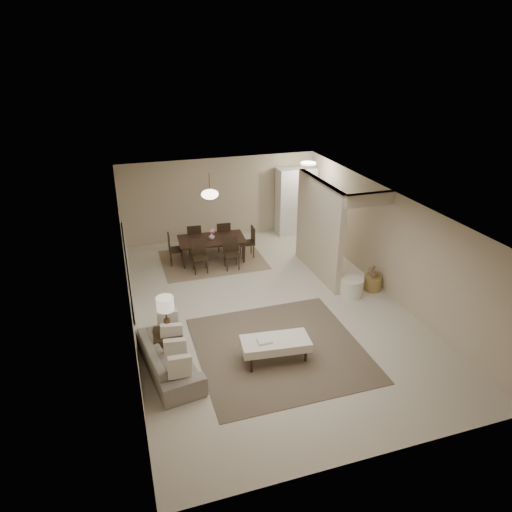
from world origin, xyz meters
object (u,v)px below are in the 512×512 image
object	(u,v)px
pantry_cabinet	(296,201)
round_pouf	(352,287)
ottoman_bench	(275,344)
side_table	(169,346)
sofa	(169,357)
wicker_basket	(373,283)
dining_table	(212,250)

from	to	relation	value
pantry_cabinet	round_pouf	world-z (taller)	pantry_cabinet
pantry_cabinet	ottoman_bench	size ratio (longest dim) A/B	1.56
side_table	round_pouf	bearing A→B (deg)	14.57
ottoman_bench	round_pouf	bearing A→B (deg)	40.96
pantry_cabinet	side_table	bearing A→B (deg)	-131.22
side_table	round_pouf	size ratio (longest dim) A/B	1.07
sofa	ottoman_bench	distance (m)	1.99
ottoman_bench	round_pouf	xyz separation A→B (m)	(2.60, 1.82, -0.16)
round_pouf	wicker_basket	size ratio (longest dim) A/B	1.30
side_table	dining_table	size ratio (longest dim) A/B	0.33
round_pouf	sofa	bearing A→B (deg)	-161.56
pantry_cabinet	ottoman_bench	bearing A→B (deg)	-115.07
pantry_cabinet	wicker_basket	size ratio (longest dim) A/B	4.97
sofa	round_pouf	world-z (taller)	sofa
pantry_cabinet	side_table	xyz separation A→B (m)	(-4.75, -5.42, -0.75)
side_table	round_pouf	distance (m)	4.66
dining_table	side_table	bearing A→B (deg)	-109.46
sofa	side_table	xyz separation A→B (m)	(0.05, 0.35, 0.01)
pantry_cabinet	wicker_basket	xyz separation A→B (m)	(0.40, -4.15, -0.87)
ottoman_bench	round_pouf	distance (m)	3.18
side_table	round_pouf	world-z (taller)	side_table
side_table	wicker_basket	distance (m)	5.31
pantry_cabinet	dining_table	size ratio (longest dim) A/B	1.15
pantry_cabinet	sofa	distance (m)	7.54
pantry_cabinet	ottoman_bench	xyz separation A→B (m)	(-2.84, -6.07, -0.68)
ottoman_bench	wicker_basket	xyz separation A→B (m)	(3.24, 1.92, -0.19)
side_table	round_pouf	xyz separation A→B (m)	(4.51, 1.17, -0.08)
sofa	round_pouf	xyz separation A→B (m)	(4.56, 1.52, -0.08)
sofa	wicker_basket	distance (m)	5.45
side_table	pantry_cabinet	bearing A→B (deg)	48.78
dining_table	sofa	bearing A→B (deg)	-108.39
ottoman_bench	dining_table	xyz separation A→B (m)	(-0.16, 4.77, -0.05)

